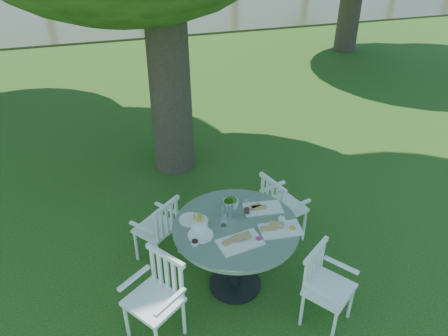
# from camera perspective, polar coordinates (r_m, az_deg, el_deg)

# --- Properties ---
(ground) EXTENTS (140.00, 140.00, 0.00)m
(ground) POSITION_cam_1_polar(r_m,az_deg,el_deg) (5.54, 0.58, -8.53)
(ground) COLOR #16390B
(ground) RESTS_ON ground
(table) EXTENTS (1.26, 1.26, 0.83)m
(table) POSITION_cam_1_polar(r_m,az_deg,el_deg) (4.47, 1.55, -9.32)
(table) COLOR black
(table) RESTS_ON ground
(chair_ne) EXTENTS (0.54, 0.56, 0.89)m
(chair_ne) POSITION_cam_1_polar(r_m,az_deg,el_deg) (5.17, 7.10, -4.77)
(chair_ne) COLOR white
(chair_ne) RESTS_ON ground
(chair_nw) EXTENTS (0.57, 0.57, 0.82)m
(chair_nw) POSITION_cam_1_polar(r_m,az_deg,el_deg) (4.94, -8.22, -7.55)
(chair_nw) COLOR white
(chair_nw) RESTS_ON ground
(chair_sw) EXTENTS (0.61, 0.62, 0.90)m
(chair_sw) POSITION_cam_1_polar(r_m,az_deg,el_deg) (4.19, -8.41, -15.55)
(chair_sw) COLOR white
(chair_sw) RESTS_ON ground
(chair_se) EXTENTS (0.58, 0.58, 0.85)m
(chair_se) POSITION_cam_1_polar(r_m,az_deg,el_deg) (4.38, 12.68, -14.18)
(chair_se) COLOR white
(chair_se) RESTS_ON ground
(tableware) EXTENTS (1.14, 0.83, 0.20)m
(tableware) POSITION_cam_1_polar(r_m,az_deg,el_deg) (4.37, 1.24, -6.71)
(tableware) COLOR white
(tableware) RESTS_ON table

